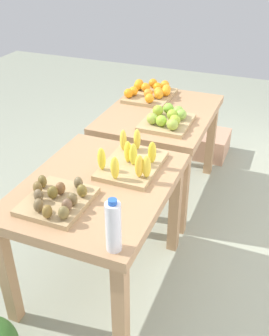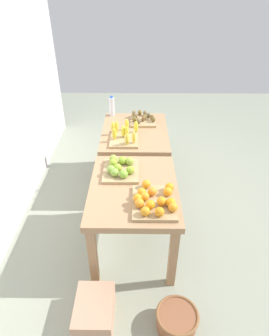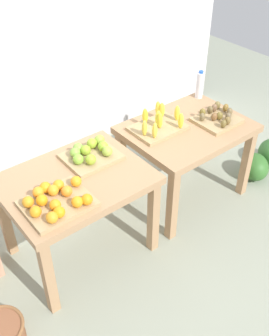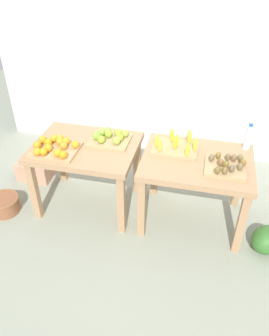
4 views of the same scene
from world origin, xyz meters
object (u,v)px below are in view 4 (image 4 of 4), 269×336
(wicker_basket, at_px, (4,204))
(water_bottle, at_px, (248,137))
(cardboard_produce_box, at_px, (36,169))
(banana_crate, at_px, (176,146))
(display_table_right, at_px, (196,169))
(apple_bin, at_px, (110,138))
(display_table_left, at_px, (86,154))
(kiwi_bin, at_px, (226,166))
(orange_bin, at_px, (55,147))

(wicker_basket, bearing_deg, water_bottle, 15.23)
(cardboard_produce_box, bearing_deg, banana_crate, -6.02)
(water_bottle, distance_m, wicker_basket, 2.63)
(display_table_right, distance_m, wicker_basket, 2.08)
(wicker_basket, height_order, cardboard_produce_box, cardboard_produce_box)
(apple_bin, relative_size, water_bottle, 1.49)
(display_table_left, xyz_separation_m, banana_crate, (0.90, 0.12, 0.16))
(banana_crate, distance_m, cardboard_produce_box, 1.85)
(display_table_left, distance_m, wicker_basket, 1.08)
(display_table_left, bearing_deg, wicker_basket, -157.81)
(display_table_right, height_order, cardboard_produce_box, display_table_right)
(banana_crate, bearing_deg, display_table_right, -28.19)
(banana_crate, relative_size, cardboard_produce_box, 1.10)
(water_bottle, bearing_deg, apple_bin, -172.38)
(display_table_right, height_order, apple_bin, apple_bin)
(banana_crate, bearing_deg, apple_bin, 179.07)
(display_table_left, xyz_separation_m, cardboard_produce_box, (-0.81, 0.30, -0.53))
(display_table_right, xyz_separation_m, banana_crate, (-0.22, 0.12, 0.16))
(display_table_left, relative_size, display_table_right, 1.00)
(cardboard_produce_box, bearing_deg, kiwi_bin, -10.28)
(kiwi_bin, xyz_separation_m, cardboard_produce_box, (-2.19, 0.40, -0.67))
(banana_crate, xyz_separation_m, water_bottle, (0.67, 0.19, 0.08))
(water_bottle, bearing_deg, banana_crate, -164.16)
(apple_bin, bearing_deg, kiwi_bin, -11.19)
(display_table_left, bearing_deg, water_bottle, 11.20)
(orange_bin, bearing_deg, display_table_left, 35.38)
(display_table_right, xyz_separation_m, orange_bin, (-1.36, -0.17, 0.16))
(orange_bin, height_order, banana_crate, banana_crate)
(water_bottle, bearing_deg, kiwi_bin, -115.27)
(display_table_left, xyz_separation_m, display_table_right, (1.12, 0.00, 0.00))
(water_bottle, height_order, wicker_basket, water_bottle)
(kiwi_bin, xyz_separation_m, wicker_basket, (-2.23, -0.25, -0.69))
(display_table_right, relative_size, wicker_basket, 3.08)
(orange_bin, relative_size, kiwi_bin, 1.24)
(orange_bin, distance_m, apple_bin, 0.56)
(orange_bin, relative_size, wicker_basket, 1.32)
(orange_bin, distance_m, wicker_basket, 0.95)
(banana_crate, bearing_deg, wicker_basket, -165.01)
(display_table_right, xyz_separation_m, water_bottle, (0.45, 0.31, 0.24))
(wicker_basket, bearing_deg, banana_crate, 14.99)
(apple_bin, distance_m, wicker_basket, 1.38)
(display_table_left, relative_size, orange_bin, 2.33)
(display_table_right, relative_size, kiwi_bin, 2.89)
(orange_bin, bearing_deg, water_bottle, 14.95)
(apple_bin, height_order, wicker_basket, apple_bin)
(orange_bin, xyz_separation_m, banana_crate, (1.14, 0.29, 0.00))
(display_table_right, xyz_separation_m, wicker_basket, (-1.98, -0.35, -0.55))
(water_bottle, bearing_deg, orange_bin, -165.05)
(apple_bin, bearing_deg, banana_crate, -0.93)
(display_table_left, bearing_deg, apple_bin, 30.24)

